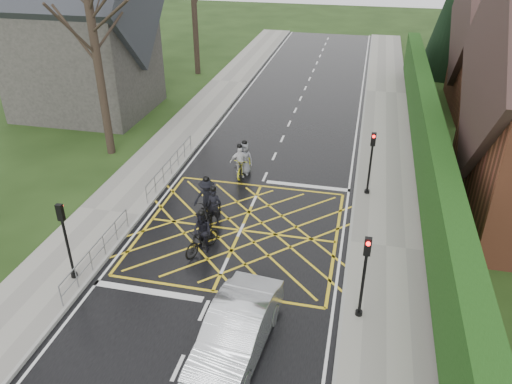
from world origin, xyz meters
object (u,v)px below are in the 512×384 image
at_px(cyclist_back, 202,236).
at_px(cyclist_mid, 207,203).
at_px(cyclist_rear, 214,212).
at_px(cyclist_lead, 244,163).
at_px(car, 236,331).
at_px(cyclist_front, 239,165).

relative_size(cyclist_back, cyclist_mid, 0.88).
relative_size(cyclist_rear, cyclist_lead, 0.96).
bearing_deg(cyclist_back, cyclist_rear, 118.77).
xyz_separation_m(cyclist_rear, cyclist_mid, (-0.44, 0.46, 0.14)).
height_order(cyclist_mid, car, cyclist_mid).
xyz_separation_m(cyclist_rear, cyclist_back, (0.15, -2.01, 0.12)).
bearing_deg(cyclist_mid, cyclist_front, 65.64).
distance_m(cyclist_back, car, 5.36).
distance_m(cyclist_back, cyclist_mid, 2.54).
xyz_separation_m(cyclist_back, car, (2.61, -4.68, 0.07)).
height_order(cyclist_front, car, cyclist_front).
xyz_separation_m(cyclist_back, cyclist_front, (-0.16, 6.46, -0.04)).
height_order(cyclist_rear, cyclist_back, cyclist_back).
bearing_deg(cyclist_mid, cyclist_lead, 64.06).
bearing_deg(cyclist_front, car, -98.42).
relative_size(cyclist_rear, cyclist_front, 1.00).
bearing_deg(cyclist_front, cyclist_mid, -118.48).
height_order(cyclist_rear, car, cyclist_rear).
bearing_deg(cyclist_rear, cyclist_mid, 134.56).
bearing_deg(cyclist_front, cyclist_lead, 44.07).
xyz_separation_m(cyclist_rear, car, (2.76, -6.69, 0.20)).
height_order(cyclist_lead, car, cyclist_lead).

